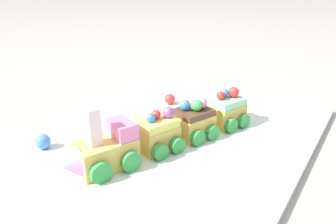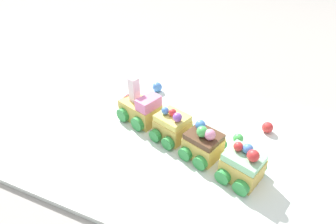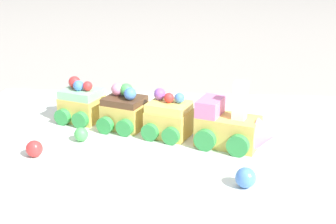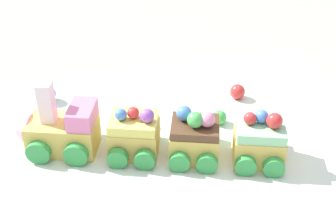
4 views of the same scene
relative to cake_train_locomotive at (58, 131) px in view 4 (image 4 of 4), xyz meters
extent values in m
plane|color=gray|center=(-0.11, 0.03, -0.04)|extent=(10.00, 10.00, 0.00)
cube|color=silver|center=(-0.11, 0.03, -0.03)|extent=(0.70, 0.46, 0.01)
cube|color=#E0BC56|center=(-0.01, 0.00, -0.01)|extent=(0.10, 0.08, 0.05)
cube|color=pink|center=(-0.03, 0.01, 0.03)|extent=(0.05, 0.06, 0.02)
cone|color=pink|center=(0.05, -0.02, 0.00)|extent=(0.04, 0.06, 0.05)
cube|color=white|center=(0.01, 0.00, 0.03)|extent=(0.02, 0.02, 0.02)
cube|color=white|center=(0.01, 0.00, 0.05)|extent=(0.02, 0.02, 0.02)
cube|color=white|center=(0.01, 0.00, 0.06)|extent=(0.02, 0.02, 0.02)
cylinder|color=green|center=(0.01, -0.04, -0.01)|extent=(0.03, 0.02, 0.03)
cylinder|color=green|center=(0.03, 0.02, -0.01)|extent=(0.03, 0.02, 0.03)
cylinder|color=green|center=(-0.04, -0.02, -0.01)|extent=(0.03, 0.02, 0.03)
cylinder|color=green|center=(-0.02, 0.04, -0.01)|extent=(0.03, 0.02, 0.03)
cube|color=#E0BC56|center=(-0.10, 0.03, -0.01)|extent=(0.08, 0.07, 0.04)
cube|color=#EFE066|center=(-0.10, 0.03, 0.02)|extent=(0.08, 0.07, 0.01)
sphere|color=#9956C6|center=(-0.11, 0.05, 0.04)|extent=(0.02, 0.02, 0.02)
sphere|color=red|center=(-0.10, 0.03, 0.03)|extent=(0.02, 0.02, 0.02)
sphere|color=#4C84E0|center=(-0.08, 0.04, 0.03)|extent=(0.02, 0.02, 0.02)
cylinder|color=green|center=(-0.09, 0.00, -0.01)|extent=(0.03, 0.02, 0.03)
cylinder|color=green|center=(-0.07, 0.06, -0.01)|extent=(0.03, 0.02, 0.03)
cylinder|color=green|center=(-0.13, 0.01, -0.01)|extent=(0.03, 0.02, 0.03)
cylinder|color=green|center=(-0.10, 0.07, -0.01)|extent=(0.03, 0.02, 0.03)
cube|color=#E0BC56|center=(-0.17, 0.06, -0.01)|extent=(0.08, 0.07, 0.04)
cube|color=brown|center=(-0.17, 0.06, 0.02)|extent=(0.08, 0.07, 0.01)
sphere|color=pink|center=(-0.19, 0.07, 0.03)|extent=(0.03, 0.03, 0.02)
sphere|color=#4CBC56|center=(-0.17, 0.07, 0.03)|extent=(0.03, 0.03, 0.02)
sphere|color=#4C84E0|center=(-0.16, 0.05, 0.03)|extent=(0.03, 0.03, 0.02)
cylinder|color=green|center=(-0.17, 0.03, -0.01)|extent=(0.03, 0.02, 0.03)
cylinder|color=green|center=(-0.15, 0.09, -0.01)|extent=(0.03, 0.02, 0.03)
cylinder|color=green|center=(-0.20, 0.04, -0.01)|extent=(0.03, 0.02, 0.03)
cylinder|color=green|center=(-0.18, 0.10, -0.01)|extent=(0.03, 0.02, 0.03)
cube|color=#E0BC56|center=(-0.25, 0.09, -0.01)|extent=(0.08, 0.07, 0.04)
cube|color=#93DBA3|center=(-0.25, 0.09, 0.02)|extent=(0.08, 0.07, 0.01)
sphere|color=red|center=(-0.27, 0.10, 0.04)|extent=(0.03, 0.03, 0.02)
sphere|color=#4C84E0|center=(-0.26, 0.08, 0.04)|extent=(0.02, 0.02, 0.02)
sphere|color=red|center=(-0.24, 0.08, 0.04)|extent=(0.02, 0.02, 0.02)
cylinder|color=green|center=(-0.25, 0.05, -0.01)|extent=(0.03, 0.02, 0.03)
cylinder|color=green|center=(-0.23, 0.12, -0.01)|extent=(0.03, 0.02, 0.03)
cylinder|color=green|center=(-0.28, 0.07, -0.01)|extent=(0.03, 0.02, 0.03)
cylinder|color=green|center=(-0.26, 0.13, -0.01)|extent=(0.03, 0.02, 0.03)
sphere|color=red|center=(-0.28, -0.06, -0.02)|extent=(0.02, 0.02, 0.02)
sphere|color=#4C84E0|center=(0.01, -0.13, -0.02)|extent=(0.03, 0.03, 0.03)
sphere|color=#4CBC56|center=(-0.23, 0.00, -0.02)|extent=(0.02, 0.02, 0.02)
camera|label=1|loc=(0.31, 0.32, 0.25)|focal=35.00mm
camera|label=2|loc=(-0.26, 0.44, 0.34)|focal=28.00mm
camera|label=3|loc=(-0.04, -0.66, 0.26)|focal=50.00mm
camera|label=4|loc=(-0.02, 0.53, 0.37)|focal=50.00mm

